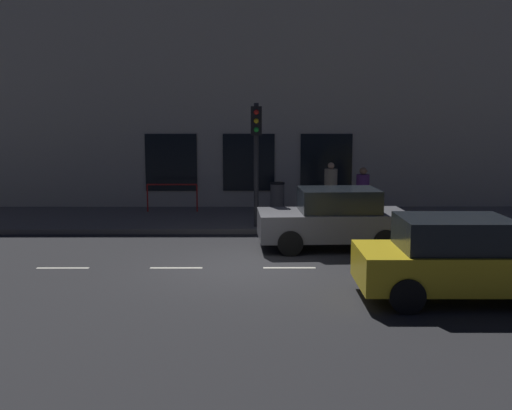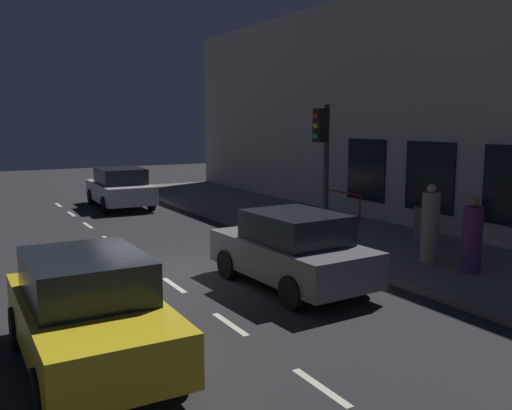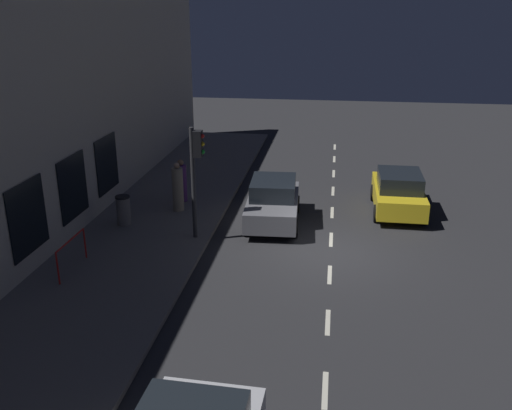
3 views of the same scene
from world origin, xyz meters
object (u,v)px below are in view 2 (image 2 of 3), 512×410
Objects in this scene: traffic_light at (323,151)px; parked_car_1 at (292,250)px; parked_car_0 at (89,311)px; trash_bin at (423,223)px; pedestrian_1 at (430,226)px; parked_car_2 at (120,188)px; pedestrian_0 at (472,237)px.

traffic_light is 3.57m from parked_car_1.
trash_bin is at bearing -162.16° from parked_car_0.
traffic_light is at bearing 165.41° from trash_bin.
traffic_light is 0.93× the size of parked_car_1.
pedestrian_1 reaches higher than parked_car_1.
parked_car_1 is 0.93× the size of parked_car_2.
parked_car_0 is 8.31m from pedestrian_0.
pedestrian_1 reaches higher than parked_car_2.
pedestrian_0 is at bearing -23.51° from parked_car_1.
parked_car_0 is at bearing -105.51° from parked_car_2.
parked_car_1 is (-2.25, -2.03, -1.89)m from traffic_light.
parked_car_1 is at bearing -137.91° from traffic_light.
parked_car_2 is 12.28m from trash_bin.
parked_car_1 reaches higher than trash_bin.
pedestrian_0 is (3.76, -1.42, 0.12)m from parked_car_1.
trash_bin is (9.65, 3.04, -0.11)m from parked_car_0.
parked_car_0 and parked_car_2 have the same top height.
pedestrian_0 reaches higher than parked_car_2.
pedestrian_1 is (-0.16, 1.06, 0.09)m from pedestrian_0.
pedestrian_0 is 3.03m from trash_bin.
parked_car_0 is 10.12m from trash_bin.
pedestrian_1 is (1.35, -2.39, -1.68)m from traffic_light.
parked_car_2 is 14.37m from pedestrian_0.
parked_car_0 is 8.26m from pedestrian_1.
parked_car_0 and parked_car_1 have the same top height.
pedestrian_1 is at bearing -60.53° from traffic_light.
traffic_light is at bearing -75.50° from parked_car_2.
parked_car_2 is at bearing 43.69° from pedestrian_1.
pedestrian_0 reaches higher than parked_car_1.
parked_car_0 is at bearing -150.90° from traffic_light.
trash_bin is (1.50, 1.65, -0.32)m from pedestrian_1.
pedestrian_0 is 0.91× the size of pedestrian_1.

